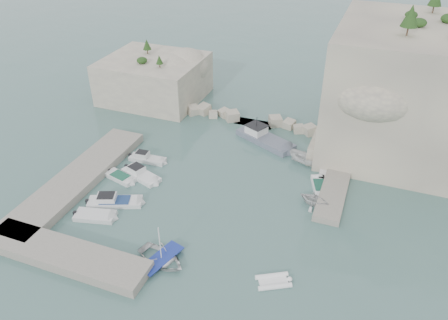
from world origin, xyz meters
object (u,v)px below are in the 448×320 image
(work_boat, at_px, (265,142))
(tender_east_c, at_px, (326,173))
(motorboat_d, at_px, (116,204))
(tender_east_a, at_px, (314,205))
(motorboat_e, at_px, (96,218))
(inflatable_dinghy, at_px, (273,283))
(tender_east_d, at_px, (305,164))
(motorboat_c, at_px, (121,179))
(motorboat_b, at_px, (141,177))
(motorboat_a, at_px, (148,161))
(tender_east_b, at_px, (320,189))
(rowboat, at_px, (162,261))

(work_boat, bearing_deg, tender_east_c, -1.06)
(motorboat_d, height_order, tender_east_a, tender_east_a)
(motorboat_e, bearing_deg, inflatable_dinghy, -19.02)
(work_boat, bearing_deg, motorboat_d, -96.50)
(motorboat_d, bearing_deg, tender_east_d, 18.97)
(inflatable_dinghy, relative_size, work_boat, 0.35)
(motorboat_c, bearing_deg, motorboat_b, 45.15)
(motorboat_a, relative_size, work_boat, 0.55)
(motorboat_d, relative_size, tender_east_a, 1.92)
(motorboat_c, height_order, tender_east_b, same)
(motorboat_d, bearing_deg, inflatable_dinghy, -35.12)
(rowboat, bearing_deg, motorboat_a, 49.89)
(motorboat_a, bearing_deg, inflatable_dinghy, -37.27)
(motorboat_b, relative_size, motorboat_e, 1.23)
(motorboat_d, distance_m, work_boat, 23.64)
(tender_east_b, distance_m, work_boat, 12.71)
(tender_east_c, height_order, work_boat, work_boat)
(motorboat_b, bearing_deg, work_boat, 67.76)
(motorboat_e, distance_m, tender_east_b, 26.96)
(motorboat_c, bearing_deg, tender_east_c, 38.52)
(tender_east_d, bearing_deg, work_boat, 76.26)
(motorboat_e, relative_size, tender_east_d, 1.05)
(tender_east_c, relative_size, tender_east_d, 1.02)
(inflatable_dinghy, height_order, tender_east_d, tender_east_d)
(motorboat_e, relative_size, tender_east_a, 1.39)
(motorboat_c, relative_size, tender_east_b, 0.95)
(motorboat_d, xyz_separation_m, inflatable_dinghy, (20.59, -4.95, 0.00))
(rowboat, bearing_deg, work_boat, 9.82)
(tender_east_b, xyz_separation_m, work_boat, (-9.46, 8.49, 0.00))
(motorboat_a, distance_m, rowboat, 18.97)
(tender_east_c, bearing_deg, tender_east_a, 173.05)
(motorboat_e, height_order, tender_east_d, tender_east_d)
(tender_east_d, bearing_deg, inflatable_dinghy, -161.06)
(rowboat, distance_m, tender_east_c, 25.01)
(motorboat_a, relative_size, tender_east_d, 1.16)
(tender_east_a, bearing_deg, motorboat_d, 124.11)
(motorboat_c, height_order, rowboat, rowboat)
(motorboat_b, height_order, tender_east_d, tender_east_d)
(motorboat_b, bearing_deg, tender_east_d, 47.90)
(tender_east_c, bearing_deg, motorboat_e, 123.14)
(inflatable_dinghy, height_order, tender_east_b, tender_east_b)
(motorboat_a, distance_m, motorboat_e, 12.52)
(motorboat_c, height_order, motorboat_e, same)
(motorboat_a, xyz_separation_m, tender_east_a, (22.91, -1.41, 0.00))
(motorboat_b, relative_size, motorboat_d, 0.89)
(inflatable_dinghy, bearing_deg, motorboat_c, 127.70)
(inflatable_dinghy, relative_size, tender_east_c, 0.73)
(rowboat, xyz_separation_m, work_boat, (3.10, 26.34, 0.00))
(motorboat_c, xyz_separation_m, tender_east_d, (21.33, 11.82, 0.00))
(motorboat_e, relative_size, inflatable_dinghy, 1.41)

